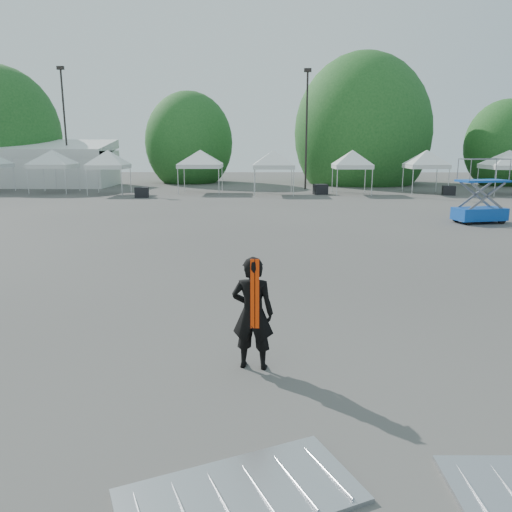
{
  "coord_description": "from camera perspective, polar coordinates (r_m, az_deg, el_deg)",
  "views": [
    {
      "loc": [
        -0.66,
        -10.9,
        3.64
      ],
      "look_at": [
        -0.79,
        -0.33,
        1.3
      ],
      "focal_mm": 35.0,
      "sensor_mm": 36.0,
      "label": 1
    }
  ],
  "objects": [
    {
      "name": "ground",
      "position": [
        11.51,
        4.0,
        -5.99
      ],
      "size": [
        120.0,
        120.0,
        0.0
      ],
      "primitive_type": "plane",
      "color": "#474442",
      "rests_on": "ground"
    },
    {
      "name": "barrier_left",
      "position": [
        5.84,
        -1.82,
        -25.65
      ],
      "size": [
        2.81,
        2.18,
        0.08
      ],
      "rotation": [
        0.0,
        0.0,
        0.42
      ],
      "color": "#ABAEB3",
      "rests_on": "ground"
    },
    {
      "name": "light_pole_west",
      "position": [
        48.18,
        -21.03,
        14.23
      ],
      "size": [
        0.6,
        0.25,
        10.3
      ],
      "color": "black",
      "rests_on": "ground"
    },
    {
      "name": "tree_mid_e",
      "position": [
        50.84,
        12.04,
        13.58
      ],
      "size": [
        5.12,
        5.12,
        7.79
      ],
      "color": "#382314",
      "rests_on": "ground"
    },
    {
      "name": "crate_west",
      "position": [
        36.96,
        -12.92,
        7.1
      ],
      "size": [
        1.02,
        0.84,
        0.73
      ],
      "primitive_type": "cube",
      "rotation": [
        0.0,
        0.0,
        0.12
      ],
      "color": "black",
      "rests_on": "ground"
    },
    {
      "name": "tent_h",
      "position": [
        42.58,
        26.98,
        10.38
      ],
      "size": [
        4.64,
        4.64,
        3.88
      ],
      "color": "silver",
      "rests_on": "ground"
    },
    {
      "name": "tent_c",
      "position": [
        40.07,
        -16.6,
        11.15
      ],
      "size": [
        3.97,
        3.97,
        3.88
      ],
      "color": "silver",
      "rests_on": "ground"
    },
    {
      "name": "scissor_lift",
      "position": [
        26.21,
        24.38,
        6.79
      ],
      "size": [
        2.56,
        1.67,
        3.05
      ],
      "rotation": [
        0.0,
        0.0,
        0.22
      ],
      "color": "#0C2E9F",
      "rests_on": "ground"
    },
    {
      "name": "crate_east",
      "position": [
        40.5,
        21.16,
        7.0
      ],
      "size": [
        0.99,
        0.83,
        0.69
      ],
      "primitive_type": "cube",
      "rotation": [
        0.0,
        0.0,
        -0.16
      ],
      "color": "black",
      "rests_on": "ground"
    },
    {
      "name": "tent_f",
      "position": [
        39.27,
        10.98,
        11.42
      ],
      "size": [
        3.95,
        3.95,
        3.88
      ],
      "color": "silver",
      "rests_on": "ground"
    },
    {
      "name": "tree_far_e",
      "position": [
        52.99,
        26.6,
        11.19
      ],
      "size": [
        3.84,
        3.84,
        5.84
      ],
      "color": "#382314",
      "rests_on": "ground"
    },
    {
      "name": "crate_mid",
      "position": [
        38.73,
        7.38,
        7.57
      ],
      "size": [
        1.15,
        0.99,
        0.78
      ],
      "primitive_type": "cube",
      "rotation": [
        0.0,
        0.0,
        0.24
      ],
      "color": "black",
      "rests_on": "ground"
    },
    {
      "name": "light_pole_east",
      "position": [
        43.1,
        5.81,
        14.93
      ],
      "size": [
        0.6,
        0.25,
        9.8
      ],
      "color": "black",
      "rests_on": "ground"
    },
    {
      "name": "tent_d",
      "position": [
        40.1,
        -6.39,
        11.59
      ],
      "size": [
        4.69,
        4.69,
        3.88
      ],
      "color": "silver",
      "rests_on": "ground"
    },
    {
      "name": "tent_b",
      "position": [
        42.82,
        -22.29,
        10.8
      ],
      "size": [
        4.36,
        4.36,
        3.88
      ],
      "color": "silver",
      "rests_on": "ground"
    },
    {
      "name": "marquee",
      "position": [
        50.65,
        -24.54,
        9.5
      ],
      "size": [
        15.0,
        6.25,
        4.23
      ],
      "color": "silver",
      "rests_on": "ground"
    },
    {
      "name": "tent_e",
      "position": [
        38.52,
        2.04,
        11.62
      ],
      "size": [
        4.37,
        4.37,
        3.88
      ],
      "color": "silver",
      "rests_on": "ground"
    },
    {
      "name": "man",
      "position": [
        8.24,
        -0.38,
        -6.53
      ],
      "size": [
        0.76,
        0.56,
        1.91
      ],
      "rotation": [
        0.0,
        0.0,
        2.98
      ],
      "color": "black",
      "rests_on": "ground"
    },
    {
      "name": "tent_g",
      "position": [
        41.28,
        18.95,
        11.02
      ],
      "size": [
        4.1,
        4.1,
        3.88
      ],
      "color": "silver",
      "rests_on": "ground"
    },
    {
      "name": "tree_mid_w",
      "position": [
        51.43,
        -7.65,
        12.71
      ],
      "size": [
        4.16,
        4.16,
        6.33
      ],
      "color": "#382314",
      "rests_on": "ground"
    }
  ]
}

